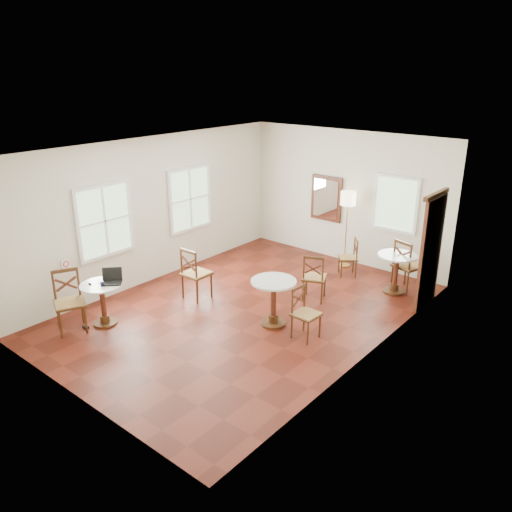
{
  "coord_description": "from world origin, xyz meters",
  "views": [
    {
      "loc": [
        5.64,
        -6.49,
        4.31
      ],
      "look_at": [
        0.0,
        0.3,
        1.0
      ],
      "focal_mm": 35.83,
      "sensor_mm": 36.0,
      "label": 1
    }
  ],
  "objects": [
    {
      "name": "chair_back_a",
      "position": [
        1.88,
        2.77,
        0.53
      ],
      "size": [
        0.61,
        0.61,
        1.07
      ],
      "rotation": [
        0.0,
        0.0,
        2.85
      ],
      "color": "#422410",
      "rests_on": "ground"
    },
    {
      "name": "room_shell",
      "position": [
        -0.06,
        0.27,
        1.89
      ],
      "size": [
        5.02,
        7.02,
        3.01
      ],
      "color": "silver",
      "rests_on": "ground"
    },
    {
      "name": "floor_lamp",
      "position": [
        0.25,
        3.15,
        1.47
      ],
      "size": [
        0.34,
        0.34,
        1.73
      ],
      "color": "#BF8C3F",
      "rests_on": "ground"
    },
    {
      "name": "cafe_table_near",
      "position": [
        -1.57,
        -2.0,
        0.47
      ],
      "size": [
        0.73,
        0.73,
        0.77
      ],
      "color": "#422410",
      "rests_on": "ground"
    },
    {
      "name": "ground",
      "position": [
        0.0,
        0.0,
        0.0
      ],
      "size": [
        7.0,
        7.0,
        0.0
      ],
      "primitive_type": "plane",
      "color": "#55190E",
      "rests_on": "ground"
    },
    {
      "name": "navy_mug",
      "position": [
        -1.49,
        -2.02,
        0.81
      ],
      "size": [
        0.1,
        0.07,
        0.08
      ],
      "color": "#0F1434",
      "rests_on": "cafe_table_near"
    },
    {
      "name": "cafe_table_mid",
      "position": [
        0.73,
        -0.1,
        0.52
      ],
      "size": [
        0.79,
        0.79,
        0.84
      ],
      "color": "#422410",
      "rests_on": "ground"
    },
    {
      "name": "cafe_table_back",
      "position": [
        1.77,
        2.54,
        0.5
      ],
      "size": [
        0.76,
        0.76,
        0.81
      ],
      "color": "#422410",
      "rests_on": "ground"
    },
    {
      "name": "chair_near_a",
      "position": [
        -1.11,
        -0.21,
        0.52
      ],
      "size": [
        0.49,
        0.49,
        1.05
      ],
      "rotation": [
        0.0,
        0.0,
        3.16
      ],
      "color": "#422410",
      "rests_on": "ground"
    },
    {
      "name": "laptop",
      "position": [
        -1.49,
        -1.82,
        0.83
      ],
      "size": [
        0.44,
        0.44,
        0.24
      ],
      "rotation": [
        0.0,
        0.0,
        0.81
      ],
      "color": "black",
      "rests_on": "cafe_table_near"
    },
    {
      "name": "chair_near_b",
      "position": [
        -1.82,
        -2.48,
        0.53
      ],
      "size": [
        0.66,
        0.66,
        1.07
      ],
      "rotation": [
        0.0,
        0.0,
        1.14
      ],
      "color": "#422410",
      "rests_on": "ground"
    },
    {
      "name": "chair_mid_a",
      "position": [
        0.71,
        1.19,
        0.48
      ],
      "size": [
        0.58,
        0.58,
        0.96
      ],
      "rotation": [
        0.0,
        0.0,
        3.56
      ],
      "color": "#422410",
      "rests_on": "ground"
    },
    {
      "name": "chair_back_b",
      "position": [
        0.6,
        2.73,
        0.41
      ],
      "size": [
        0.54,
        0.54,
        0.83
      ],
      "rotation": [
        0.0,
        0.0,
        -0.87
      ],
      "color": "#422410",
      "rests_on": "ground"
    },
    {
      "name": "mouse",
      "position": [
        -1.69,
        -2.13,
        0.78
      ],
      "size": [
        0.1,
        0.08,
        0.03
      ],
      "primitive_type": "ellipsoid",
      "rotation": [
        0.0,
        0.0,
        0.43
      ],
      "color": "black",
      "rests_on": "cafe_table_near"
    },
    {
      "name": "power_adapter",
      "position": [
        -1.69,
        -2.32,
        0.02
      ],
      "size": [
        0.11,
        0.07,
        0.05
      ],
      "primitive_type": "cube",
      "color": "black",
      "rests_on": "ground"
    },
    {
      "name": "water_glass",
      "position": [
        -1.62,
        -2.0,
        0.82
      ],
      "size": [
        0.06,
        0.06,
        0.1
      ],
      "primitive_type": "cylinder",
      "color": "white",
      "rests_on": "cafe_table_near"
    },
    {
      "name": "chair_mid_b",
      "position": [
        1.41,
        -0.12,
        0.44
      ],
      "size": [
        0.43,
        0.43,
        0.89
      ],
      "rotation": [
        0.0,
        0.0,
        1.53
      ],
      "color": "#422410",
      "rests_on": "ground"
    }
  ]
}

